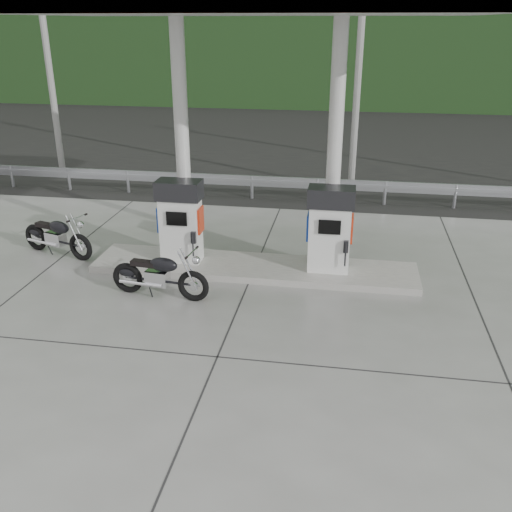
% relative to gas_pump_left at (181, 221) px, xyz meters
% --- Properties ---
extents(ground, '(160.00, 160.00, 0.00)m').
position_rel_gas_pump_left_xyz_m(ground, '(1.60, -2.50, -1.07)').
color(ground, black).
rests_on(ground, ground).
extents(forecourt_apron, '(18.00, 14.00, 0.02)m').
position_rel_gas_pump_left_xyz_m(forecourt_apron, '(1.60, -2.50, -1.06)').
color(forecourt_apron, slate).
rests_on(forecourt_apron, ground).
extents(pump_island, '(7.00, 1.40, 0.15)m').
position_rel_gas_pump_left_xyz_m(pump_island, '(1.60, 0.00, -0.98)').
color(pump_island, gray).
rests_on(pump_island, forecourt_apron).
extents(gas_pump_left, '(0.95, 0.55, 1.80)m').
position_rel_gas_pump_left_xyz_m(gas_pump_left, '(0.00, 0.00, 0.00)').
color(gas_pump_left, white).
rests_on(gas_pump_left, pump_island).
extents(gas_pump_right, '(0.95, 0.55, 1.80)m').
position_rel_gas_pump_left_xyz_m(gas_pump_right, '(3.20, 0.00, 0.00)').
color(gas_pump_right, white).
rests_on(gas_pump_right, pump_island).
extents(canopy_column_left, '(0.30, 0.30, 5.00)m').
position_rel_gas_pump_left_xyz_m(canopy_column_left, '(0.00, 0.40, 1.60)').
color(canopy_column_left, silver).
rests_on(canopy_column_left, pump_island).
extents(canopy_column_right, '(0.30, 0.30, 5.00)m').
position_rel_gas_pump_left_xyz_m(canopy_column_right, '(3.20, 0.40, 1.60)').
color(canopy_column_right, silver).
rests_on(canopy_column_right, pump_island).
extents(canopy_roof, '(8.50, 5.00, 0.40)m').
position_rel_gas_pump_left_xyz_m(canopy_roof, '(1.60, 0.00, 4.30)').
color(canopy_roof, silver).
rests_on(canopy_roof, canopy_column_left).
extents(guardrail, '(26.00, 0.16, 1.42)m').
position_rel_gas_pump_left_xyz_m(guardrail, '(1.60, 5.50, -0.36)').
color(guardrail, '#97999F').
rests_on(guardrail, ground).
extents(road, '(60.00, 7.00, 0.01)m').
position_rel_gas_pump_left_xyz_m(road, '(1.60, 9.00, -1.07)').
color(road, black).
rests_on(road, ground).
extents(utility_pole_a, '(0.22, 0.22, 8.00)m').
position_rel_gas_pump_left_xyz_m(utility_pole_a, '(-6.40, 7.00, 2.93)').
color(utility_pole_a, gray).
rests_on(utility_pole_a, ground).
extents(utility_pole_b, '(0.22, 0.22, 8.00)m').
position_rel_gas_pump_left_xyz_m(utility_pole_b, '(3.60, 7.00, 2.93)').
color(utility_pole_b, gray).
rests_on(utility_pole_b, ground).
extents(tree_band, '(80.00, 6.00, 6.00)m').
position_rel_gas_pump_left_xyz_m(tree_band, '(1.60, 27.50, 1.93)').
color(tree_band, black).
rests_on(tree_band, ground).
extents(forested_hills, '(100.00, 40.00, 140.00)m').
position_rel_gas_pump_left_xyz_m(forested_hills, '(1.60, 57.50, -1.07)').
color(forested_hills, black).
rests_on(forested_hills, ground).
extents(motorcycle_left, '(1.99, 1.16, 0.90)m').
position_rel_gas_pump_left_xyz_m(motorcycle_left, '(-3.03, 0.18, -0.60)').
color(motorcycle_left, black).
rests_on(motorcycle_left, forecourt_apron).
extents(motorcycle_right, '(1.95, 0.81, 0.90)m').
position_rel_gas_pump_left_xyz_m(motorcycle_right, '(-0.01, -1.52, -0.60)').
color(motorcycle_right, black).
rests_on(motorcycle_right, forecourt_apron).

